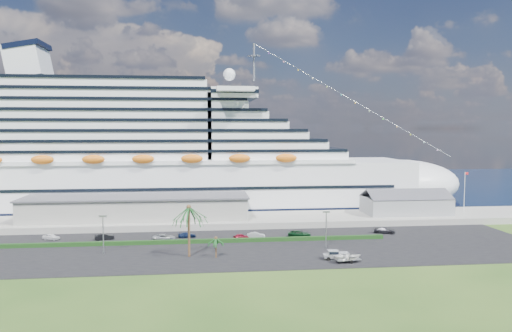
{
  "coord_description": "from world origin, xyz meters",
  "views": [
    {
      "loc": [
        -7.55,
        -98.42,
        26.56
      ],
      "look_at": [
        6.85,
        30.0,
        16.86
      ],
      "focal_mm": 35.0,
      "sensor_mm": 36.0,
      "label": 1
    }
  ],
  "objects": [
    {
      "name": "wharf",
      "position": [
        0.0,
        40.0,
        0.9
      ],
      "size": [
        240.0,
        20.0,
        1.8
      ],
      "primitive_type": "cube",
      "color": "gray",
      "rests_on": "ground"
    },
    {
      "name": "cruise_ship",
      "position": [
        -21.53,
        64.0,
        16.69
      ],
      "size": [
        191.0,
        38.0,
        54.0
      ],
      "color": "silver",
      "rests_on": "ground"
    },
    {
      "name": "palm_tall",
      "position": [
        -10.0,
        4.0,
        9.2
      ],
      "size": [
        8.82,
        8.82,
        11.13
      ],
      "color": "#47301E",
      "rests_on": "ground"
    },
    {
      "name": "parked_car_6",
      "position": [
        16.4,
        19.85,
        0.91
      ],
      "size": [
        6.07,
        3.65,
        1.58
      ],
      "primitive_type": "imported",
      "rotation": [
        0.0,
        0.0,
        1.38
      ],
      "color": "black",
      "rests_on": "asphalt_lot"
    },
    {
      "name": "parked_car_7",
      "position": [
        38.59,
        21.58,
        0.89
      ],
      "size": [
        5.74,
        4.09,
        1.54
      ],
      "primitive_type": "imported",
      "rotation": [
        0.0,
        0.0,
        1.16
      ],
      "color": "black",
      "rests_on": "asphalt_lot"
    },
    {
      "name": "parked_car_0",
      "position": [
        -43.07,
        23.51,
        0.82
      ],
      "size": [
        4.46,
        3.07,
        1.41
      ],
      "primitive_type": "imported",
      "rotation": [
        0.0,
        0.0,
        1.19
      ],
      "color": "white",
      "rests_on": "asphalt_lot"
    },
    {
      "name": "lamp_post_right",
      "position": [
        20.0,
        8.0,
        5.34
      ],
      "size": [
        1.6,
        0.35,
        8.27
      ],
      "color": "gray",
      "rests_on": "asphalt_lot"
    },
    {
      "name": "port_shed",
      "position": [
        52.0,
        40.0,
        4.4
      ],
      "size": [
        24.0,
        12.31,
        7.37
      ],
      "color": "gray",
      "rests_on": "wharf"
    },
    {
      "name": "parked_car_5",
      "position": [
        5.7,
        19.6,
        0.84
      ],
      "size": [
        4.52,
        2.11,
        1.43
      ],
      "primitive_type": "imported",
      "rotation": [
        0.0,
        0.0,
        1.43
      ],
      "color": "#B0B4B8",
      "rests_on": "asphalt_lot"
    },
    {
      "name": "ground",
      "position": [
        0.0,
        0.0,
        0.0
      ],
      "size": [
        420.0,
        420.0,
        0.0
      ],
      "primitive_type": "plane",
      "color": "#254617",
      "rests_on": "ground"
    },
    {
      "name": "hedge",
      "position": [
        -8.0,
        16.0,
        0.57
      ],
      "size": [
        88.0,
        1.1,
        0.9
      ],
      "primitive_type": "cube",
      "color": "black",
      "rests_on": "asphalt_lot"
    },
    {
      "name": "pickup_truck",
      "position": [
        19.57,
        -1.54,
        1.14
      ],
      "size": [
        5.32,
        2.13,
        1.86
      ],
      "color": "black",
      "rests_on": "asphalt_lot"
    },
    {
      "name": "parked_car_3",
      "position": [
        -10.95,
        22.41,
        0.75
      ],
      "size": [
        4.61,
        2.6,
        1.26
      ],
      "primitive_type": "imported",
      "rotation": [
        0.0,
        0.0,
        1.77
      ],
      "color": "#132144",
      "rests_on": "asphalt_lot"
    },
    {
      "name": "parked_car_2",
      "position": [
        -16.16,
        19.55,
        0.88
      ],
      "size": [
        5.52,
        2.67,
        1.52
      ],
      "primitive_type": "imported",
      "rotation": [
        0.0,
        0.0,
        1.54
      ],
      "color": "#979A9F",
      "rests_on": "asphalt_lot"
    },
    {
      "name": "parked_car_4",
      "position": [
        2.07,
        19.28,
        0.76
      ],
      "size": [
        4.01,
        2.5,
        1.27
      ],
      "primitive_type": "imported",
      "rotation": [
        0.0,
        0.0,
        1.86
      ],
      "color": "maroon",
      "rests_on": "asphalt_lot"
    },
    {
      "name": "flagpole",
      "position": [
        70.04,
        40.0,
        8.27
      ],
      "size": [
        1.08,
        0.16,
        12.0
      ],
      "color": "silver",
      "rests_on": "wharf"
    },
    {
      "name": "boat_trailer",
      "position": [
        21.36,
        -4.11,
        1.33
      ],
      "size": [
        6.53,
        4.67,
        1.82
      ],
      "color": "gray",
      "rests_on": "asphalt_lot"
    },
    {
      "name": "palm_short",
      "position": [
        -4.5,
        2.5,
        3.67
      ],
      "size": [
        3.53,
        3.53,
        4.56
      ],
      "color": "#47301E",
      "rests_on": "ground"
    },
    {
      "name": "terminal_building",
      "position": [
        -25.0,
        40.0,
        5.01
      ],
      "size": [
        61.0,
        15.0,
        6.3
      ],
      "color": "gray",
      "rests_on": "wharf"
    },
    {
      "name": "lamp_post_left",
      "position": [
        -28.0,
        8.0,
        5.34
      ],
      "size": [
        1.6,
        0.35,
        8.27
      ],
      "color": "gray",
      "rests_on": "asphalt_lot"
    },
    {
      "name": "parked_car_1",
      "position": [
        -30.51,
        22.15,
        0.86
      ],
      "size": [
        4.75,
        2.88,
        1.48
      ],
      "primitive_type": "imported",
      "rotation": [
        0.0,
        0.0,
        1.89
      ],
      "color": "black",
      "rests_on": "asphalt_lot"
    },
    {
      "name": "asphalt_lot",
      "position": [
        0.0,
        11.0,
        0.06
      ],
      "size": [
        140.0,
        38.0,
        0.12
      ],
      "primitive_type": "cube",
      "color": "black",
      "rests_on": "ground"
    },
    {
      "name": "water",
      "position": [
        0.0,
        130.0,
        0.01
      ],
      "size": [
        420.0,
        160.0,
        0.02
      ],
      "primitive_type": "cube",
      "color": "black",
      "rests_on": "ground"
    }
  ]
}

